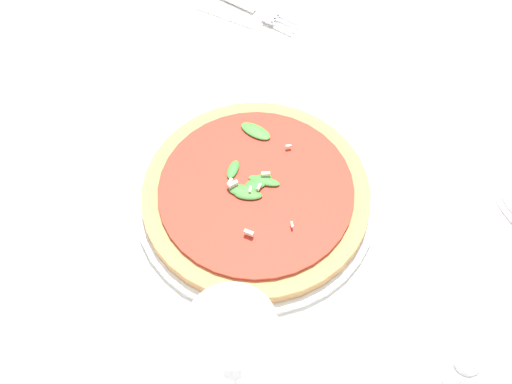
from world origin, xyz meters
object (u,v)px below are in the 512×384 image
Objects in this scene: pizza_arugula_main at (256,197)px; shaker_pepper at (462,370)px; fork at (241,4)px; wine_glass at (233,345)px.

pizza_arugula_main is 0.33m from shaker_pepper.
fork is at bearing 147.25° from shaker_pepper.
fork is (-0.34, 0.50, -0.12)m from wine_glass.
pizza_arugula_main is 4.73× the size of shaker_pepper.
wine_glass is at bearing -60.99° from pizza_arugula_main.
pizza_arugula_main reaches higher than fork.
shaker_pepper is (0.20, 0.15, -0.10)m from wine_glass.
wine_glass is 0.62m from fork.
fork is at bearing 128.09° from pizza_arugula_main.
shaker_pepper is at bearing -11.28° from pizza_arugula_main.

